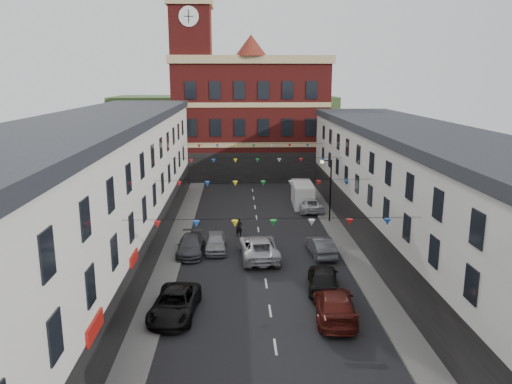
{
  "coord_description": "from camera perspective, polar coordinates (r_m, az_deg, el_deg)",
  "views": [
    {
      "loc": [
        -1.87,
        -30.83,
        13.35
      ],
      "look_at": [
        -0.37,
        7.81,
        4.44
      ],
      "focal_mm": 35.0,
      "sensor_mm": 36.0,
      "label": 1
    }
  ],
  "objects": [
    {
      "name": "car_left_e",
      "position": [
        39.5,
        -4.64,
        -5.73
      ],
      "size": [
        1.78,
        4.21,
        1.42
      ],
      "primitive_type": "imported",
      "rotation": [
        0.0,
        0.0,
        0.03
      ],
      "color": "#909398",
      "rests_on": "ground"
    },
    {
      "name": "ground",
      "position": [
        33.65,
        1.16,
        -10.41
      ],
      "size": [
        160.0,
        160.0,
        0.0
      ],
      "primitive_type": "plane",
      "color": "black",
      "rests_on": "ground"
    },
    {
      "name": "terrace_right",
      "position": [
        35.66,
        20.36,
        -1.65
      ],
      "size": [
        8.4,
        56.0,
        9.7
      ],
      "color": "silver",
      "rests_on": "ground"
    },
    {
      "name": "car_left_c",
      "position": [
        29.56,
        -9.28,
        -12.49
      ],
      "size": [
        2.88,
        5.43,
        1.45
      ],
      "primitive_type": "imported",
      "rotation": [
        0.0,
        0.0,
        -0.09
      ],
      "color": "black",
      "rests_on": "ground"
    },
    {
      "name": "civic_building",
      "position": [
        69.0,
        -0.68,
        8.64
      ],
      "size": [
        20.6,
        13.3,
        18.5
      ],
      "color": "maroon",
      "rests_on": "ground"
    },
    {
      "name": "white_van",
      "position": [
        53.29,
        5.34,
        -0.29
      ],
      "size": [
        2.22,
        5.39,
        2.36
      ],
      "primitive_type": "cube",
      "rotation": [
        0.0,
        0.0,
        -0.03
      ],
      "color": "silver",
      "rests_on": "ground"
    },
    {
      "name": "pedestrian",
      "position": [
        42.74,
        -1.94,
        -4.09
      ],
      "size": [
        0.67,
        0.51,
        1.64
      ],
      "primitive_type": "imported",
      "rotation": [
        0.0,
        0.0,
        0.22
      ],
      "color": "black",
      "rests_on": "ground"
    },
    {
      "name": "clock_tower",
      "position": [
        66.08,
        -7.34,
        14.24
      ],
      "size": [
        5.6,
        5.6,
        30.0
      ],
      "color": "maroon",
      "rests_on": "ground"
    },
    {
      "name": "moving_car",
      "position": [
        37.85,
        0.33,
        -6.35
      ],
      "size": [
        3.16,
        6.12,
        1.65
      ],
      "primitive_type": "imported",
      "rotation": [
        0.0,
        0.0,
        3.21
      ],
      "color": "#B7B8BF",
      "rests_on": "ground"
    },
    {
      "name": "car_right_f",
      "position": [
        51.28,
        6.11,
        -1.39
      ],
      "size": [
        2.47,
        5.07,
        1.39
      ],
      "primitive_type": "imported",
      "rotation": [
        0.0,
        0.0,
        3.18
      ],
      "color": "silver",
      "rests_on": "ground"
    },
    {
      "name": "car_left_d",
      "position": [
        39.0,
        -7.49,
        -6.09
      ],
      "size": [
        1.97,
        4.76,
        1.38
      ],
      "primitive_type": "imported",
      "rotation": [
        0.0,
        0.0,
        -0.01
      ],
      "color": "#43444B",
      "rests_on": "ground"
    },
    {
      "name": "car_right_e",
      "position": [
        38.76,
        7.41,
        -6.16
      ],
      "size": [
        1.9,
        4.5,
        1.44
      ],
      "primitive_type": "imported",
      "rotation": [
        0.0,
        0.0,
        3.23
      ],
      "color": "#52555A",
      "rests_on": "ground"
    },
    {
      "name": "pavement_left",
      "position": [
        35.77,
        -10.28,
        -9.04
      ],
      "size": [
        1.8,
        64.0,
        0.15
      ],
      "primitive_type": "cube",
      "color": "#605E5B",
      "rests_on": "ground"
    },
    {
      "name": "car_right_c",
      "position": [
        29.26,
        8.99,
        -12.6
      ],
      "size": [
        2.74,
        5.68,
        1.6
      ],
      "primitive_type": "imported",
      "rotation": [
        0.0,
        0.0,
        3.05
      ],
      "color": "#551611",
      "rests_on": "ground"
    },
    {
      "name": "terrace_left",
      "position": [
        34.28,
        -18.97,
        -1.24
      ],
      "size": [
        8.4,
        56.0,
        10.7
      ],
      "color": "silver",
      "rests_on": "ground"
    },
    {
      "name": "car_right_d",
      "position": [
        32.68,
        7.69,
        -9.72
      ],
      "size": [
        2.49,
        4.93,
        1.61
      ],
      "primitive_type": "imported",
      "rotation": [
        0.0,
        0.0,
        3.01
      ],
      "color": "black",
      "rests_on": "ground"
    },
    {
      "name": "pavement_right",
      "position": [
        36.48,
        11.98,
        -8.67
      ],
      "size": [
        1.8,
        64.0,
        0.15
      ],
      "primitive_type": "cube",
      "color": "#605E5B",
      "rests_on": "ground"
    },
    {
      "name": "street_lamp",
      "position": [
        46.58,
        8.23,
        1.14
      ],
      "size": [
        1.1,
        0.36,
        6.0
      ],
      "color": "black",
      "rests_on": "ground"
    },
    {
      "name": "distant_hill",
      "position": [
        93.23,
        -3.56,
        7.81
      ],
      "size": [
        40.0,
        14.0,
        10.0
      ],
      "primitive_type": "cube",
      "color": "#325326",
      "rests_on": "ground"
    }
  ]
}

